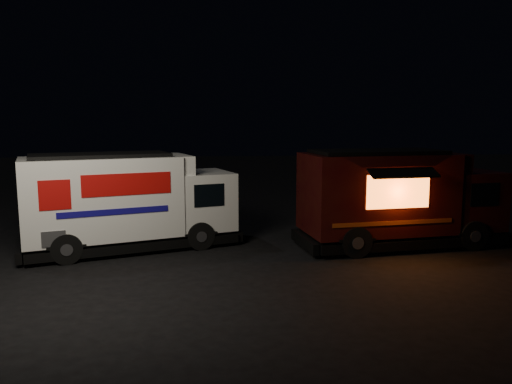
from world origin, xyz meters
name	(u,v)px	position (x,y,z in m)	size (l,w,h in m)	color
ground	(178,259)	(0.00, 0.00, 0.00)	(80.00, 80.00, 0.00)	black
white_truck	(132,201)	(-1.41, 1.33, 1.44)	(6.36, 2.17, 2.88)	white
red_truck	(401,198)	(6.73, 0.99, 1.47)	(6.33, 2.33, 2.95)	black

